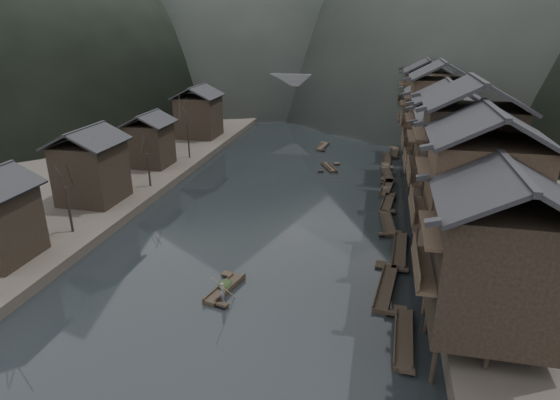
# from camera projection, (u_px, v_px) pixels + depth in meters

# --- Properties ---
(water) EXTENTS (300.00, 300.00, 0.00)m
(water) POSITION_uv_depth(u_px,v_px,m) (247.00, 270.00, 39.68)
(water) COLOR black
(water) RESTS_ON ground
(right_bank) EXTENTS (40.00, 200.00, 1.80)m
(right_bank) POSITION_uv_depth(u_px,v_px,m) (550.00, 158.00, 68.96)
(right_bank) COLOR #2D2823
(right_bank) RESTS_ON ground
(left_bank) EXTENTS (40.00, 200.00, 1.20)m
(left_bank) POSITION_uv_depth(u_px,v_px,m) (119.00, 137.00, 82.87)
(left_bank) COLOR #2D2823
(left_bank) RESTS_ON ground
(stilt_houses) EXTENTS (9.00, 67.60, 15.90)m
(stilt_houses) POSITION_uv_depth(u_px,v_px,m) (447.00, 130.00, 50.33)
(stilt_houses) COLOR black
(stilt_houses) RESTS_ON ground
(left_houses) EXTENTS (8.10, 53.20, 8.73)m
(left_houses) POSITION_uv_depth(u_px,v_px,m) (135.00, 139.00, 60.05)
(left_houses) COLOR black
(left_houses) RESTS_ON left_bank
(bare_trees) EXTENTS (3.78, 41.39, 7.56)m
(bare_trees) POSITION_uv_depth(u_px,v_px,m) (127.00, 152.00, 51.61)
(bare_trees) COLOR black
(bare_trees) RESTS_ON left_bank
(moored_sampans) EXTENTS (2.99, 63.30, 0.47)m
(moored_sampans) POSITION_uv_depth(u_px,v_px,m) (390.00, 195.00, 56.21)
(moored_sampans) COLOR black
(moored_sampans) RESTS_ON water
(midriver_boats) EXTENTS (4.61, 16.85, 0.44)m
(midriver_boats) POSITION_uv_depth(u_px,v_px,m) (326.00, 155.00, 72.86)
(midriver_boats) COLOR black
(midriver_boats) RESTS_ON water
(stone_bridge) EXTENTS (40.00, 6.00, 9.00)m
(stone_bridge) POSITION_uv_depth(u_px,v_px,m) (336.00, 92.00, 103.55)
(stone_bridge) COLOR #4C4C4F
(stone_bridge) RESTS_ON ground
(hero_sampan) EXTENTS (2.13, 5.10, 0.44)m
(hero_sampan) POSITION_uv_depth(u_px,v_px,m) (225.00, 289.00, 36.59)
(hero_sampan) COLOR black
(hero_sampan) RESTS_ON water
(cargo_heap) EXTENTS (1.11, 1.45, 0.67)m
(cargo_heap) POSITION_uv_depth(u_px,v_px,m) (225.00, 281.00, 36.60)
(cargo_heap) COLOR black
(cargo_heap) RESTS_ON hero_sampan
(boatman) EXTENTS (0.70, 0.66, 1.60)m
(boatman) POSITION_uv_depth(u_px,v_px,m) (222.00, 289.00, 34.57)
(boatman) COLOR #535355
(boatman) RESTS_ON hero_sampan
(bamboo_pole) EXTENTS (1.02, 2.54, 3.19)m
(bamboo_pole) POSITION_uv_depth(u_px,v_px,m) (224.00, 261.00, 33.67)
(bamboo_pole) COLOR #8C7A51
(bamboo_pole) RESTS_ON boatman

